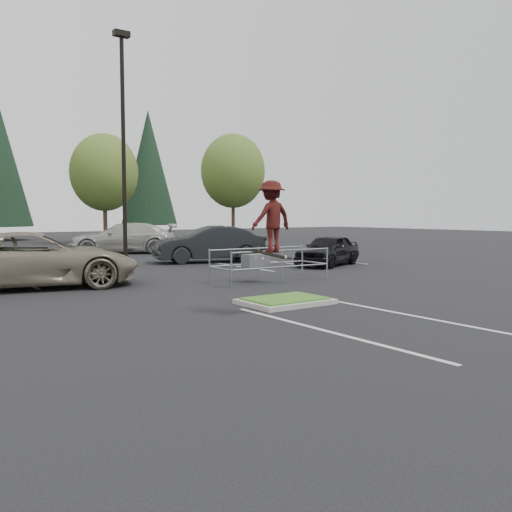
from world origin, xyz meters
TOP-DOWN VIEW (x-y plane):
  - ground at (0.00, 0.00)m, footprint 120.00×120.00m
  - grass_median at (0.00, 0.00)m, footprint 2.20×1.60m
  - stall_lines at (-1.35, 6.02)m, footprint 22.62×17.60m
  - light_pole at (0.50, 12.00)m, footprint 0.70×0.60m
  - decid_c at (5.99, 29.83)m, footprint 5.12×5.12m
  - decid_d at (17.99, 30.33)m, footprint 5.76×5.76m
  - conif_c at (14.00, 39.50)m, footprint 5.50×5.50m
  - cart_corral at (2.04, 4.01)m, footprint 4.05×1.53m
  - skateboarder at (-1.20, -1.00)m, footprint 1.09×0.67m
  - car_l_tan at (-4.50, 7.00)m, footprint 6.76×4.16m
  - car_r_charc at (4.50, 11.50)m, footprint 5.54×3.26m
  - car_r_black at (8.00, 7.00)m, footprint 4.42×3.09m
  - car_far_silver at (3.46, 19.40)m, footprint 6.63×4.71m

SIDE VIEW (x-z plane):
  - ground at x=0.00m, z-range 0.00..0.00m
  - stall_lines at x=-1.35m, z-range 0.00..0.01m
  - grass_median at x=0.00m, z-range 0.00..0.16m
  - car_r_black at x=8.00m, z-range 0.00..1.40m
  - cart_corral at x=2.04m, z-range 0.15..1.29m
  - car_r_charc at x=4.50m, z-range 0.00..1.73m
  - car_l_tan at x=-4.50m, z-range 0.00..1.75m
  - car_far_silver at x=3.46m, z-range 0.00..1.78m
  - skateboarder at x=-1.20m, z-range 1.33..3.14m
  - light_pole at x=0.50m, z-range -0.50..9.62m
  - decid_c at x=5.99m, z-range 1.06..9.45m
  - decid_d at x=17.99m, z-range 1.20..10.63m
  - conif_c at x=14.00m, z-range 0.60..13.10m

